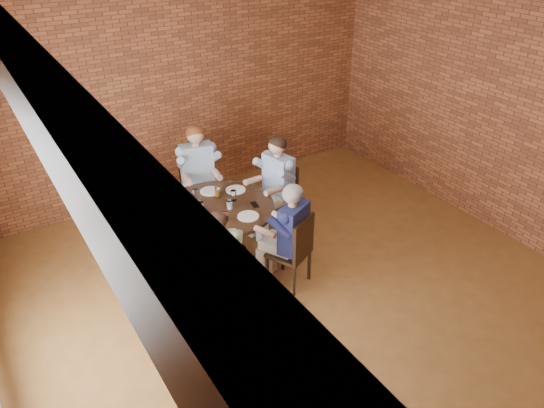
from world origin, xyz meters
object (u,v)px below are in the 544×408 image
dining_table (219,222)px  diner_a (275,186)px  chair_c (120,226)px  diner_d (220,262)px  diner_c (125,215)px  chair_d (220,278)px  diner_e (289,236)px  chair_a (280,195)px  diner_b (199,175)px  chair_e (295,249)px  smartphone (255,205)px  chair_b (198,183)px

dining_table → diner_a: diner_a is taller
chair_c → diner_d: size_ratio=0.74×
diner_c → chair_d: size_ratio=1.49×
chair_c → diner_e: 2.15m
dining_table → chair_a: chair_a is taller
dining_table → diner_b: bearing=78.8°
dining_table → chair_e: size_ratio=1.50×
dining_table → diner_b: diner_b is taller
dining_table → diner_c: diner_c is taller
diner_d → smartphone: 1.13m
chair_a → dining_table: bearing=-90.0°
chair_a → diner_b: bearing=-144.2°
dining_table → chair_a: 1.06m
chair_a → chair_d: size_ratio=1.06×
chair_a → diner_e: 1.27m
diner_e → smartphone: (-0.05, 0.70, 0.09)m
diner_b → chair_d: (-0.68, -2.00, -0.21)m
diner_c → diner_d: diner_c is taller
chair_b → smartphone: (0.19, -1.30, 0.23)m
chair_b → diner_e: (0.24, -2.00, 0.14)m
diner_b → chair_d: size_ratio=1.55×
chair_c → smartphone: size_ratio=6.45×
diner_a → smartphone: bearing=-64.9°
chair_a → diner_e: diner_e is taller
chair_a → diner_b: 1.17m
diner_b → diner_c: bearing=-147.5°
diner_a → chair_b: diner_a is taller
diner_a → chair_c: size_ratio=1.46×
chair_c → smartphone: bearing=-90.1°
diner_a → diner_c: (-1.97, 0.34, -0.01)m
smartphone → diner_d: bearing=-129.4°
diner_b → chair_c: bearing=-150.3°
chair_c → diner_c: 0.19m
chair_e → diner_a: bearing=-137.8°
smartphone → chair_b: bearing=108.9°
diner_a → diner_b: (-0.75, 0.81, 0.01)m
smartphone → dining_table: bearing=163.1°
diner_d → chair_e: (0.95, -0.06, -0.14)m
chair_a → chair_d: (-1.53, -1.21, -0.02)m
diner_c → smartphone: bearing=-90.1°
chair_d → chair_e: bearing=-153.4°
chair_b → chair_e: bearing=-71.1°
chair_a → smartphone: size_ratio=6.55×
diner_c → smartphone: size_ratio=9.22×
chair_e → diner_d: bearing=-30.1°
chair_b → diner_a: bearing=-39.6°
chair_d → chair_b: bearing=-82.7°
chair_a → chair_b: 1.21m
diner_c → chair_e: size_ratio=1.45×
diner_c → chair_c: bearing=90.0°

